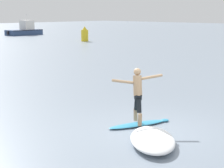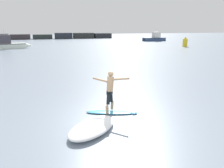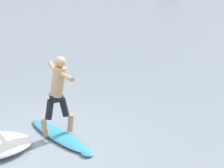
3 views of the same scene
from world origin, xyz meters
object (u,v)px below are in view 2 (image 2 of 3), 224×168
(surfboard, at_px, (111,112))
(channel_marker_buoy, at_px, (185,42))
(small_boat_offshore, at_px, (155,38))
(surfer, at_px, (110,88))
(fishing_boat_near_jetty, at_px, (6,45))

(surfboard, distance_m, channel_marker_buoy, 35.48)
(small_boat_offshore, distance_m, channel_marker_buoy, 16.33)
(surfboard, height_order, small_boat_offshore, small_boat_offshore)
(surfer, bearing_deg, surfboard, -86.35)
(surfer, height_order, small_boat_offshore, small_boat_offshore)
(small_boat_offshore, bearing_deg, fishing_boat_near_jetty, -162.27)
(surfboard, relative_size, channel_marker_buoy, 1.22)
(small_boat_offshore, height_order, channel_marker_buoy, small_boat_offshore)
(fishing_boat_near_jetty, height_order, channel_marker_buoy, fishing_boat_near_jetty)
(fishing_boat_near_jetty, relative_size, small_boat_offshore, 1.21)
(small_boat_offshore, bearing_deg, surfboard, -119.68)
(surfboard, relative_size, surfer, 1.25)
(surfboard, height_order, surfer, surfer)
(surfboard, height_order, channel_marker_buoy, channel_marker_buoy)
(fishing_boat_near_jetty, relative_size, channel_marker_buoy, 4.47)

